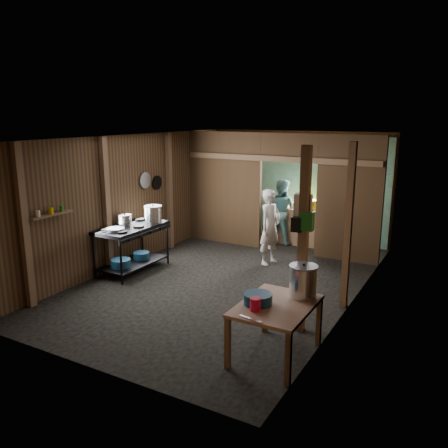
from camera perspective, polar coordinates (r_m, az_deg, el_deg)
The scene contains 42 objects.
floor at distance 8.62m, azimuth 0.65°, elevation -6.85°, with size 4.50×7.00×0.00m, color black.
ceiling at distance 8.09m, azimuth 0.70°, elevation 10.67°, with size 4.50×7.00×0.00m, color #3A3A3A.
wall_back at distance 11.41m, azimuth 9.14°, elevation 4.77°, with size 4.50×0.00×2.60m, color #513B1C.
wall_front at distance 5.55m, azimuth -16.95°, elevation -4.94°, with size 4.50×0.00×2.60m, color #513B1C.
wall_left at distance 9.52m, azimuth -11.31°, elevation 2.96°, with size 0.00×7.00×2.60m, color #513B1C.
wall_right at distance 7.48m, azimuth 16.00°, elevation -0.16°, with size 0.00×7.00×2.60m, color #513B1C.
partition_left at distance 10.79m, azimuth 0.08°, elevation 4.44°, with size 1.85×0.10×2.60m, color brown.
partition_right at distance 9.73m, azimuth 15.19°, elevation 2.97°, with size 1.35×0.10×2.60m, color brown.
partition_header at distance 10.00m, azimuth 8.10°, elevation 9.36°, with size 1.30×0.10×0.60m, color brown.
turquoise_panel at distance 11.36m, azimuth 9.03°, elevation 4.48°, with size 4.40×0.06×2.50m, color #75BEB0.
back_counter at distance 10.97m, azimuth 9.44°, elevation -0.26°, with size 1.20×0.50×0.85m, color brown.
wall_clock at distance 11.16m, azimuth 10.29°, elevation 7.63°, with size 0.20×0.20×0.03m, color silver.
post_left_a at distance 7.72m, azimuth -23.45°, elevation -0.34°, with size 0.10×0.12×2.60m, color brown.
post_left_b at distance 8.89m, azimuth -14.30°, elevation 2.07°, with size 0.10×0.12×2.60m, color brown.
post_left_c at distance 10.41m, azimuth -6.74°, elevation 4.01°, with size 0.10×0.12×2.60m, color brown.
post_right at distance 7.30m, azimuth 15.10°, elevation -0.42°, with size 0.10×0.12×2.60m, color brown.
post_free at distance 6.37m, azimuth 9.74°, elevation -2.16°, with size 0.12×0.12×2.60m, color brown.
cross_beam at distance 10.07m, azimuth 6.61°, elevation 8.00°, with size 4.40×0.12×0.12m, color brown.
pan_lid_big at distance 9.75m, azimuth -9.70°, elevation 5.35°, with size 0.34×0.34×0.03m, color gray.
pan_lid_small at distance 10.07m, azimuth -8.25°, elevation 5.09°, with size 0.30×0.30×0.03m, color black.
wall_shelf at distance 7.98m, azimuth -20.57°, elevation 1.08°, with size 0.14×0.80×0.03m, color brown.
jar_white at distance 7.82m, azimuth -21.99°, elevation 1.19°, with size 0.07×0.07×0.10m, color silver.
jar_yellow at distance 7.97m, azimuth -20.61°, elevation 1.53°, with size 0.08×0.08×0.10m, color #C4A100.
jar_green at distance 8.11m, azimuth -19.43°, elevation 1.82°, with size 0.06×0.06×0.10m, color #19711D.
bag_white at distance 6.35m, azimuth 9.73°, elevation 2.24°, with size 0.22×0.15×0.32m, color silver.
bag_green at distance 6.22m, azimuth 10.27°, elevation 0.29°, with size 0.16×0.12×0.24m, color #19711D.
bag_black at distance 6.26m, azimuth 8.98°, elevation -0.05°, with size 0.14×0.10×0.20m, color black.
gas_range at distance 9.13m, azimuth -11.24°, elevation -2.99°, with size 0.78×1.52×0.90m, color black, non-canonical shape.
prep_table at distance 5.98m, azimuth 6.38°, elevation -12.90°, with size 0.86×1.18×0.70m, color tan, non-canonical shape.
stove_pot_large at distance 9.23m, azimuth -8.73°, elevation 1.17°, with size 0.35×0.35×0.35m, color silver, non-canonical shape.
stove_pot_med at distance 9.12m, azimuth -12.13°, elevation 0.46°, with size 0.26×0.26×0.22m, color silver, non-canonical shape.
frying_pan at distance 8.69m, azimuth -13.27°, elevation -0.67°, with size 0.33×0.55×0.08m, color gray, non-canonical shape.
blue_tub_front at distance 8.94m, azimuth -12.61°, elevation -4.74°, with size 0.37×0.37×0.15m, color navy.
blue_tub_back at distance 9.38m, azimuth -10.16°, elevation -3.84°, with size 0.32×0.32×0.13m, color navy.
stock_pot at distance 6.05m, azimuth 9.74°, elevation -7.04°, with size 0.37×0.37×0.44m, color silver, non-canonical shape.
wash_basin at distance 5.80m, azimuth 4.21°, elevation -9.19°, with size 0.36×0.36×0.13m, color navy.
pink_bucket at distance 5.61m, azimuth 3.90°, elevation -9.86°, with size 0.13×0.13×0.16m, color red.
knife at distance 5.42m, azimuth 3.25°, elevation -11.58°, with size 0.30×0.04×0.01m, color silver.
yellow_tub at distance 10.80m, azimuth 10.42°, elevation 2.37°, with size 0.38×0.38×0.21m, color #C4A100.
red_cup at distance 10.95m, azimuth 8.38°, elevation 2.36°, with size 0.11×0.11×0.12m, color #8E2805.
cook at distance 9.35m, azimuth 5.73°, elevation -0.38°, with size 0.56×0.37×1.53m, color silver.
worker_back at distance 10.91m, azimuth 7.03°, elevation 1.57°, with size 0.74×0.58×1.53m, color #5A8F8F.
Camera 1 is at (3.86, -7.10, 3.00)m, focal length 37.03 mm.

